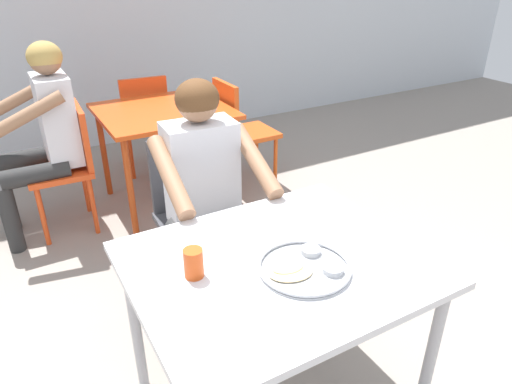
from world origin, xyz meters
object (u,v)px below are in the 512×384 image
at_px(table_foreground, 277,279).
at_px(chair_red_far, 143,117).
at_px(diner_foreground, 208,185).
at_px(chair_red_left, 69,159).
at_px(table_background_red, 164,121).
at_px(chair_red_right, 239,127).
at_px(chair_foreground, 195,207).
at_px(drinking_cup, 193,262).
at_px(thali_tray, 305,267).
at_px(patron_background, 43,126).

height_order(table_foreground, chair_red_far, chair_red_far).
height_order(diner_foreground, chair_red_left, diner_foreground).
height_order(table_background_red, chair_red_left, chair_red_left).
bearing_deg(table_background_red, chair_red_right, -0.25).
xyz_separation_m(chair_foreground, table_background_red, (0.21, 1.03, 0.15)).
height_order(drinking_cup, chair_red_far, chair_red_far).
bearing_deg(drinking_cup, chair_red_left, 93.65).
distance_m(diner_foreground, chair_red_right, 1.51).
xyz_separation_m(thali_tray, chair_foreground, (0.01, 1.02, -0.25)).
bearing_deg(thali_tray, patron_background, 105.64).
height_order(chair_red_right, patron_background, patron_background).
relative_size(table_foreground, chair_red_far, 1.21).
xyz_separation_m(diner_foreground, chair_red_right, (0.82, 1.25, -0.23)).
xyz_separation_m(diner_foreground, patron_background, (-0.57, 1.26, 0.02)).
bearing_deg(chair_red_left, thali_tray, -77.15).
height_order(table_foreground, diner_foreground, diner_foreground).
bearing_deg(table_foreground, chair_red_left, 101.90).
xyz_separation_m(drinking_cup, chair_foreground, (0.35, 0.86, -0.30)).
relative_size(chair_foreground, patron_background, 0.69).
xyz_separation_m(diner_foreground, table_background_red, (0.22, 1.26, -0.08)).
height_order(chair_red_right, chair_red_far, chair_red_right).
bearing_deg(table_background_red, thali_tray, -95.99).
relative_size(drinking_cup, patron_background, 0.08).
xyz_separation_m(chair_red_left, patron_background, (-0.11, 0.02, 0.25)).
relative_size(chair_red_far, patron_background, 0.67).
bearing_deg(chair_foreground, diner_foreground, -92.53).
distance_m(chair_foreground, table_background_red, 1.06).
bearing_deg(chair_red_right, drinking_cup, -121.53).
relative_size(table_foreground, chair_red_right, 1.18).
bearing_deg(thali_tray, chair_red_left, 102.85).
bearing_deg(patron_background, chair_red_far, 37.43).
height_order(table_foreground, chair_red_left, chair_red_left).
bearing_deg(thali_tray, diner_foreground, 90.29).
height_order(chair_red_left, chair_red_right, chair_red_right).
bearing_deg(table_background_red, table_foreground, -97.80).
height_order(thali_tray, chair_foreground, chair_foreground).
height_order(chair_foreground, table_background_red, chair_foreground).
height_order(drinking_cup, diner_foreground, diner_foreground).
bearing_deg(drinking_cup, chair_red_far, 76.89).
distance_m(diner_foreground, table_background_red, 1.28).
relative_size(chair_foreground, diner_foreground, 0.71).
bearing_deg(chair_red_right, chair_red_left, -179.24).
bearing_deg(chair_foreground, table_foreground, -93.68).
relative_size(drinking_cup, chair_red_left, 0.12).
height_order(chair_foreground, patron_background, patron_background).
height_order(thali_tray, patron_background, patron_background).
bearing_deg(chair_red_far, diner_foreground, -97.48).
bearing_deg(chair_red_left, table_foreground, -78.10).
bearing_deg(chair_red_left, chair_red_far, 42.41).
bearing_deg(chair_red_right, thali_tray, -111.75).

